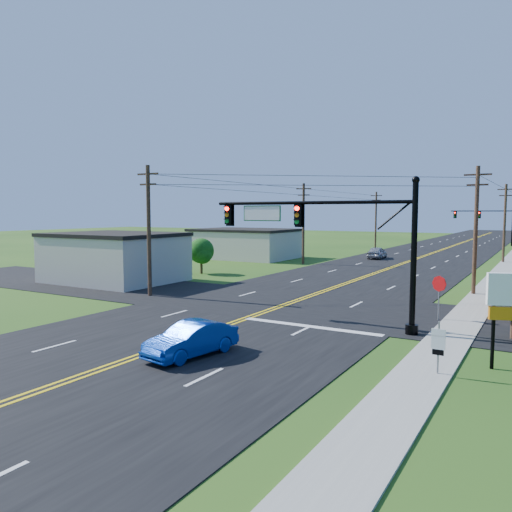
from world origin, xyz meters
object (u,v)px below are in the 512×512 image
Objects in this scene: signal_mast_main at (325,233)px; signal_mast_far at (485,219)px; route_sign at (438,344)px; stop_sign at (439,288)px; blue_car at (191,340)px.

signal_mast_main is 1.03× the size of signal_mast_far.
route_sign is (6.66, -5.56, -3.61)m from signal_mast_main.
signal_mast_main reaches higher than route_sign.
stop_sign is (4.93, 3.98, -3.00)m from signal_mast_main.
signal_mast_far is at bearing 89.92° from signal_mast_main.
signal_mast_main is at bearing 141.68° from route_sign.
stop_sign is at bearing 101.80° from route_sign.
stop_sign is (7.26, 12.14, 1.07)m from blue_car.
route_sign is (8.99, 2.60, 0.46)m from blue_car.
signal_mast_far is 68.25m from stop_sign.
blue_car is at bearing -91.74° from signal_mast_far.
signal_mast_far is 80.29m from blue_car.
signal_mast_main is at bearing 83.84° from blue_car.
route_sign is at bearing -55.42° from stop_sign.
route_sign is (6.56, -77.56, -3.40)m from signal_mast_far.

